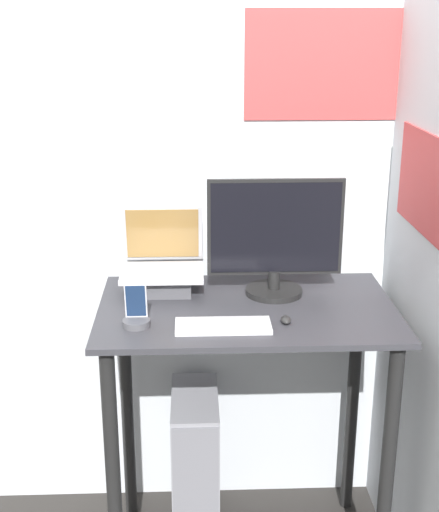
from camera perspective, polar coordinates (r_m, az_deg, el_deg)
name	(u,v)px	position (r m, az deg, el deg)	size (l,w,h in m)	color
wall_back	(240,193)	(2.68, 1.66, 5.08)	(6.00, 0.06, 2.60)	silver
desk	(246,366)	(2.49, 2.15, -8.79)	(0.99, 0.62, 1.00)	#333338
laptop	(162,270)	(2.52, -4.59, -1.14)	(0.29, 0.24, 0.28)	#4C4C51
monitor	(275,241)	(2.44, 4.46, 1.19)	(0.47, 0.20, 0.41)	black
keyboard	(223,326)	(2.23, 0.30, -5.59)	(0.30, 0.12, 0.02)	silver
mouse	(286,320)	(2.27, 5.33, -5.10)	(0.03, 0.05, 0.02)	#262626
cell_phone	(136,316)	(2.25, -6.68, -4.75)	(0.09, 0.09, 0.14)	#4C4C51
computer_tower	(195,466)	(2.84, -1.93, -16.45)	(0.17, 0.37, 0.60)	gray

